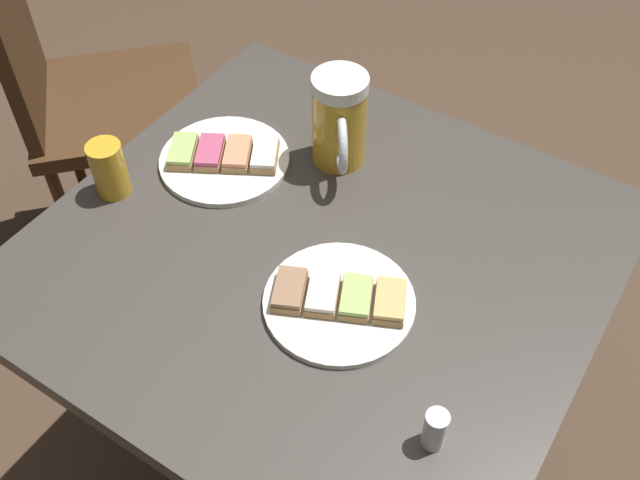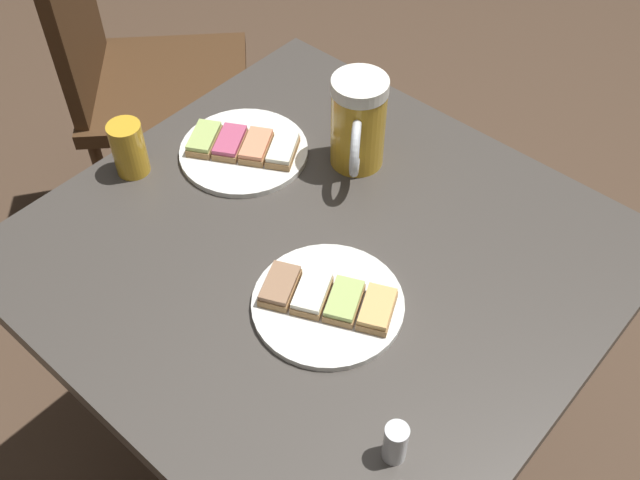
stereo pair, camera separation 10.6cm
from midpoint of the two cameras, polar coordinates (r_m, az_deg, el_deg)
name	(u,v)px [view 2 (the right image)]	position (r m, az deg, el deg)	size (l,w,h in m)	color
ground_plane	(320,460)	(1.67, 1.89, -16.77)	(6.00, 6.00, 0.00)	#4C3828
cafe_table	(320,308)	(1.19, 2.56, -5.43)	(0.79, 0.75, 0.70)	black
plate_near	(328,302)	(1.00, 3.65, -4.97)	(0.21, 0.21, 0.03)	white
plate_far	(244,149)	(1.21, -3.44, 6.92)	(0.21, 0.21, 0.03)	white
beer_mug	(358,124)	(1.15, 5.61, 8.77)	(0.11, 0.13, 0.16)	gold
beer_glass_small	(129,149)	(1.18, -12.12, 6.81)	(0.05, 0.05, 0.09)	gold
salt_shaker	(395,443)	(0.88, 9.41, -15.45)	(0.03, 0.03, 0.06)	silver
cafe_chair	(135,70)	(1.79, -12.49, 12.66)	(0.54, 0.54, 0.85)	#472D19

